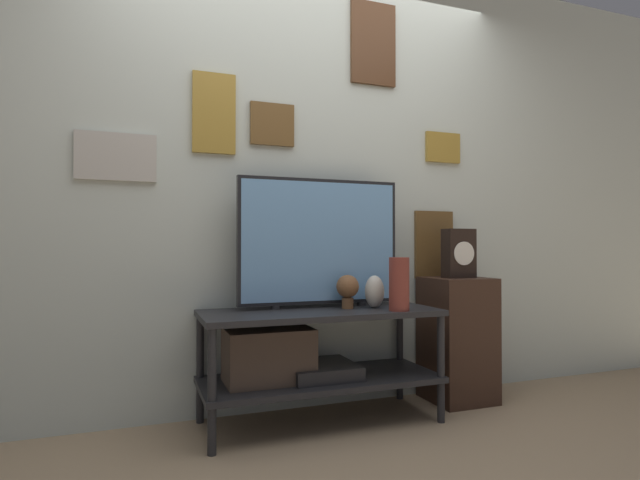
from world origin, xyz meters
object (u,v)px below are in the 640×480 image
object	(u,v)px
television	(320,242)
vase_urn_stoneware	(375,292)
mantel_clock	(459,253)
vase_tall_ceramic	(399,284)
decorative_bust	(348,288)

from	to	relation	value
television	vase_urn_stoneware	bearing A→B (deg)	-24.25
vase_urn_stoneware	mantel_clock	xyz separation A→B (m)	(0.60, 0.07, 0.21)
vase_urn_stoneware	television	bearing A→B (deg)	155.75
television	vase_tall_ceramic	size ratio (longest dim) A/B	3.31
television	decorative_bust	size ratio (longest dim) A/B	5.07
vase_urn_stoneware	vase_tall_ceramic	distance (m)	0.18
decorative_bust	mantel_clock	bearing A→B (deg)	3.78
television	vase_urn_stoneware	size ratio (longest dim) A/B	5.21
television	vase_tall_ceramic	bearing A→B (deg)	-39.44
vase_tall_ceramic	mantel_clock	xyz separation A→B (m)	(0.54, 0.23, 0.16)
television	mantel_clock	world-z (taller)	television
vase_tall_ceramic	television	bearing A→B (deg)	140.56
television	vase_urn_stoneware	xyz separation A→B (m)	(0.27, -0.12, -0.27)
television	vase_tall_ceramic	world-z (taller)	television
television	vase_urn_stoneware	world-z (taller)	television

